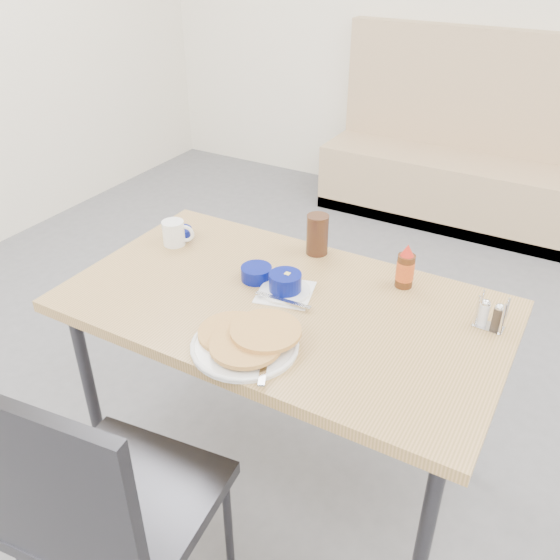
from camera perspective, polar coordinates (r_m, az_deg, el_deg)
The scene contains 12 objects.
ground at distance 2.27m, azimuth -3.06°, elevation -21.39°, with size 6.00×6.00×0.00m, color slate.
booth_bench at distance 4.25m, azimuth 17.63°, elevation 10.06°, with size 1.90×0.56×1.22m.
dining_table at distance 1.93m, azimuth 0.32°, elevation -3.57°, with size 1.40×0.80×0.76m.
diner_chair at distance 1.62m, azimuth -17.06°, elevation -20.00°, with size 0.50×0.50×1.01m.
pancake_plate at distance 1.70m, azimuth -3.24°, elevation -5.86°, with size 0.31×0.31×0.06m.
coffee_mug at distance 2.24m, azimuth -10.11°, elevation 4.50°, with size 0.12×0.08×0.09m.
grits_setting at distance 1.92m, azimuth 0.51°, elevation -0.47°, with size 0.23×0.21×0.07m.
creamer_bowl at distance 2.30m, azimuth -9.55°, elevation 4.45°, with size 0.09×0.09×0.04m.
butter_bowl at distance 2.00m, azimuth -2.28°, elevation 0.65°, with size 0.11×0.11×0.05m.
amber_tumbler at distance 2.14m, azimuth 3.61°, elevation 4.39°, with size 0.08×0.08×0.15m, color #3A2012.
condiment_caddy at distance 1.87m, azimuth 19.57°, elevation -3.35°, with size 0.09×0.06×0.11m.
syrup_bottle at distance 1.98m, azimuth 11.97°, elevation 1.10°, with size 0.06×0.06×0.16m.
Camera 1 is at (0.77, -1.13, 1.82)m, focal length 38.00 mm.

